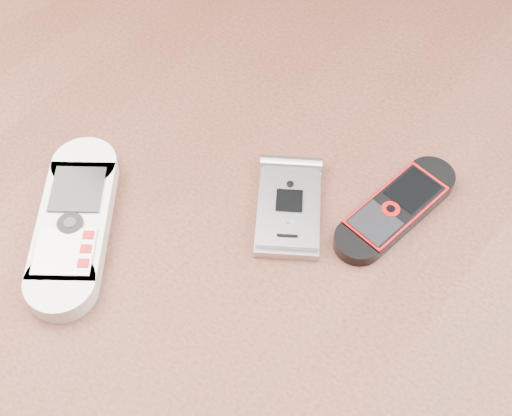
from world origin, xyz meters
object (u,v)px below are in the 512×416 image
Objects in this scene: nokia_white at (74,223)px; nokia_black_red at (396,208)px; motorola_razr at (289,208)px; table at (252,277)px.

nokia_white reaches higher than nokia_black_red.
motorola_razr is (0.12, 0.12, -0.00)m from nokia_white.
nokia_white is 1.67× the size of motorola_razr.
table is 12.23× the size of motorola_razr.
nokia_white is 1.29× the size of nokia_black_red.
motorola_razr is at bearing -133.40° from nokia_black_red.
nokia_black_red is 0.09m from motorola_razr.
table is 0.16m from nokia_black_red.
nokia_black_red reaches higher than table.
motorola_razr reaches higher than nokia_black_red.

